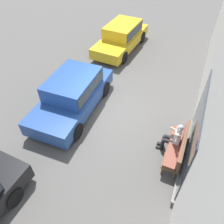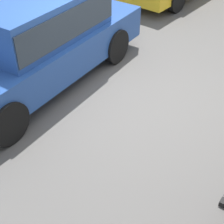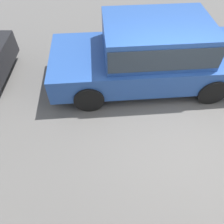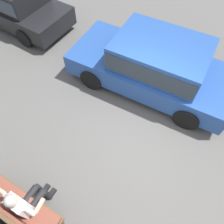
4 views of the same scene
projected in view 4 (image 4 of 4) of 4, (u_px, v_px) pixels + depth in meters
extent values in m
plane|color=#565451|center=(135.00, 133.00, 5.62)|extent=(60.00, 60.00, 0.00)
cube|color=gray|center=(9.00, 223.00, 4.31)|extent=(3.60, 0.12, 0.10)
cylinder|color=brown|center=(61.00, 222.00, 4.30)|extent=(0.07, 0.07, 0.41)
cube|color=brown|center=(17.00, 205.00, 4.25)|extent=(1.90, 0.55, 0.06)
cube|color=brown|center=(15.00, 204.00, 4.19)|extent=(1.84, 0.49, 0.10)
cube|color=brown|center=(1.00, 213.00, 3.89)|extent=(1.90, 0.07, 0.55)
cube|color=brown|center=(4.00, 210.00, 3.91)|extent=(1.84, 0.06, 0.47)
cylinder|color=black|center=(29.00, 196.00, 4.26)|extent=(0.15, 0.42, 0.15)
cylinder|color=black|center=(40.00, 190.00, 4.58)|extent=(0.12, 0.12, 0.52)
cube|color=black|center=(45.00, 189.00, 4.81)|extent=(0.10, 0.24, 0.07)
cylinder|color=black|center=(36.00, 201.00, 4.21)|extent=(0.15, 0.42, 0.15)
cylinder|color=black|center=(47.00, 194.00, 4.53)|extent=(0.12, 0.12, 0.52)
cube|color=black|center=(52.00, 194.00, 4.76)|extent=(0.10, 0.24, 0.07)
cube|color=black|center=(25.00, 209.00, 4.14)|extent=(0.34, 0.24, 0.14)
cube|color=silver|center=(20.00, 206.00, 3.90)|extent=(0.38, 0.22, 0.56)
sphere|color=beige|center=(11.00, 201.00, 3.55)|extent=(0.22, 0.22, 0.22)
sphere|color=#B7B2AD|center=(10.00, 201.00, 3.52)|extent=(0.20, 0.20, 0.20)
cylinder|color=silver|center=(29.00, 211.00, 3.76)|extent=(0.20, 0.10, 0.28)
cylinder|color=beige|center=(39.00, 205.00, 3.92)|extent=(0.08, 0.27, 0.17)
cylinder|color=silver|center=(6.00, 196.00, 3.82)|extent=(0.25, 0.10, 0.22)
cylinder|color=beige|center=(0.00, 191.00, 3.69)|extent=(0.16, 0.08, 0.25)
cube|color=silver|center=(6.00, 195.00, 3.61)|extent=(0.02, 0.07, 0.15)
cube|color=#23478E|center=(150.00, 70.00, 6.09)|extent=(4.54, 2.05, 0.60)
cube|color=#23478E|center=(161.00, 54.00, 5.51)|extent=(2.38, 1.75, 0.70)
cube|color=#28333D|center=(161.00, 54.00, 5.51)|extent=(2.34, 1.79, 0.49)
cylinder|color=black|center=(92.00, 80.00, 6.19)|extent=(0.67, 0.20, 0.67)
cylinder|color=black|center=(121.00, 43.00, 7.08)|extent=(0.67, 0.20, 0.67)
cylinder|color=black|center=(186.00, 119.00, 5.47)|extent=(0.67, 0.20, 0.67)
cylinder|color=black|center=(205.00, 72.00, 6.35)|extent=(0.67, 0.20, 0.67)
cube|color=black|center=(10.00, 7.00, 7.87)|extent=(4.66, 1.90, 0.60)
cylinder|color=black|center=(25.00, 38.00, 7.25)|extent=(0.62, 0.20, 0.62)
cylinder|color=black|center=(57.00, 14.00, 8.01)|extent=(0.62, 0.20, 0.62)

